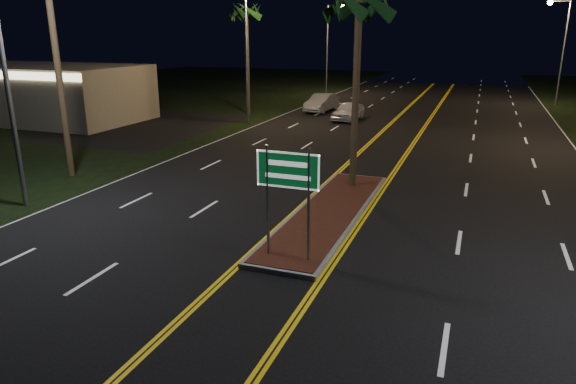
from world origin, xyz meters
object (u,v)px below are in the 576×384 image
at_px(commercial_building, 41,93).
at_px(car_near, 348,109).
at_px(streetlight_left_near, 10,51).
at_px(palm_left_far, 246,12).
at_px(highway_sign, 288,181).
at_px(streetlight_left_mid, 251,42).
at_px(median_island, 329,213).
at_px(car_far, 322,101).
at_px(streetlight_left_far, 331,39).
at_px(streetlight_right_far, 560,40).
at_px(palm_median, 359,4).

bearing_deg(commercial_building, car_near, 19.90).
height_order(streetlight_left_near, palm_left_far, streetlight_left_near).
bearing_deg(palm_left_far, highway_sign, -63.08).
bearing_deg(palm_left_far, streetlight_left_mid, -61.33).
xyz_separation_m(median_island, car_near, (-4.52, 20.77, 0.71)).
bearing_deg(palm_left_far, car_far, 32.32).
xyz_separation_m(commercial_building, streetlight_left_far, (15.39, 24.01, 3.65)).
height_order(highway_sign, car_near, highway_sign).
xyz_separation_m(streetlight_left_mid, palm_left_far, (-2.19, 4.00, 2.09)).
distance_m(highway_sign, streetlight_right_far, 40.74).
xyz_separation_m(streetlight_left_near, palm_median, (10.61, 6.50, 1.62)).
relative_size(palm_median, car_far, 1.66).
bearing_deg(palm_left_far, streetlight_left_near, -84.79).
relative_size(median_island, streetlight_left_far, 1.14).
bearing_deg(car_near, streetlight_left_mid, -143.08).
xyz_separation_m(median_island, palm_median, (0.00, 3.50, 7.19)).
relative_size(median_island, car_far, 2.05).
bearing_deg(car_far, median_island, -67.08).
bearing_deg(palm_left_far, palm_median, -53.82).
height_order(highway_sign, car_far, highway_sign).
bearing_deg(highway_sign, car_far, 105.04).
relative_size(highway_sign, car_far, 0.64).
height_order(palm_median, car_far, palm_median).
bearing_deg(commercial_building, car_far, 31.55).
distance_m(commercial_building, car_near, 22.87).
xyz_separation_m(palm_left_far, car_near, (8.28, -0.23, -6.95)).
distance_m(highway_sign, palm_median, 9.11).
relative_size(commercial_building, car_near, 3.16).
distance_m(median_island, streetlight_right_far, 37.00).
height_order(streetlight_right_far, car_far, streetlight_right_far).
bearing_deg(streetlight_left_near, streetlight_right_far, 60.81).
height_order(highway_sign, streetlight_left_near, streetlight_left_near).
relative_size(streetlight_left_near, palm_left_far, 1.02).
height_order(streetlight_left_mid, palm_left_far, streetlight_left_mid).
bearing_deg(streetlight_left_far, streetlight_left_near, -90.00).
xyz_separation_m(highway_sign, streetlight_left_far, (-10.61, 41.20, 3.25)).
bearing_deg(car_far, streetlight_left_far, 108.53).
distance_m(median_island, palm_left_far, 25.76).
relative_size(palm_left_far, car_near, 1.85).
relative_size(median_island, streetlight_left_mid, 1.14).
bearing_deg(streetlight_left_mid, palm_median, -51.83).
distance_m(palm_median, car_near, 18.99).
relative_size(streetlight_left_near, streetlight_right_far, 1.00).
bearing_deg(palm_median, streetlight_left_near, -148.51).
bearing_deg(car_near, palm_median, -70.14).
distance_m(highway_sign, commercial_building, 31.17).
height_order(median_island, highway_sign, highway_sign).
distance_m(highway_sign, streetlight_left_far, 42.67).
relative_size(streetlight_left_mid, streetlight_right_far, 1.00).
relative_size(commercial_building, streetlight_right_far, 1.67).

